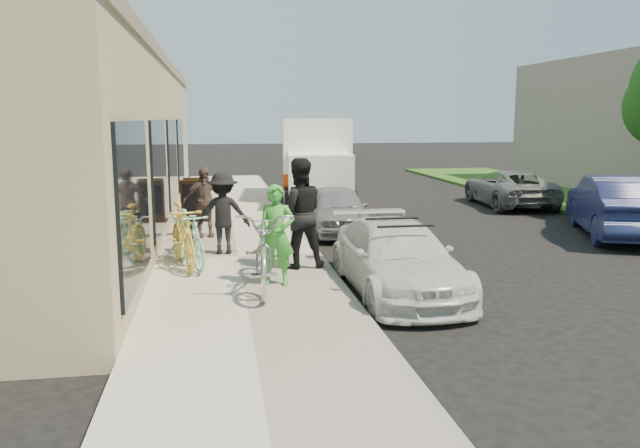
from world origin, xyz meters
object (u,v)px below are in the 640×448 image
cruiser_bike_c (183,236)px  man_standing (298,213)px  moving_truck (316,166)px  bystander_b (204,202)px  sedan_silver (337,210)px  sedan_white (397,258)px  bike_rack (188,229)px  woman_rider (276,235)px  sandwich_board (195,200)px  cruiser_bike_a (189,239)px  cruiser_bike_b (184,233)px  bystander_a (223,213)px  far_car_gray (509,188)px  tandem_bike (265,248)px  far_car_blue (618,206)px

cruiser_bike_c → man_standing: bearing=-23.3°
man_standing → cruiser_bike_c: bearing=-13.0°
moving_truck → bystander_b: (-3.48, -6.16, -0.29)m
sedan_silver → moving_truck: bearing=89.9°
sedan_white → cruiser_bike_c: 3.79m
bike_rack → woman_rider: bearing=-60.1°
moving_truck → man_standing: 9.50m
moving_truck → bystander_b: moving_truck is taller
sandwich_board → woman_rider: 6.55m
woman_rider → cruiser_bike_a: 1.97m
cruiser_bike_b → bystander_a: (0.76, -0.09, 0.38)m
bike_rack → cruiser_bike_a: (0.07, -1.18, 0.02)m
man_standing → cruiser_bike_a: (-1.89, 0.28, -0.46)m
sandwich_board → sedan_silver: bearing=-16.6°
bike_rack → cruiser_bike_b: bearing=-166.0°
sandwich_board → far_car_gray: sandwich_board is taller
woman_rider → cruiser_bike_a: woman_rider is taller
cruiser_bike_a → man_standing: bearing=-27.1°
tandem_bike → woman_rider: bearing=46.8°
cruiser_bike_c → bystander_b: 2.85m
cruiser_bike_c → tandem_bike: bearing=-64.2°
moving_truck → bystander_b: bearing=-113.5°
sandwich_board → sedan_white: size_ratio=0.28×
far_car_blue → cruiser_bike_a: bearing=33.7°
tandem_bike → cruiser_bike_a: (-1.20, 1.54, -0.12)m
sedan_white → cruiser_bike_a: same height
sedan_white → bystander_b: 5.46m
man_standing → bystander_a: 1.87m
moving_truck → cruiser_bike_a: moving_truck is taller
sedan_silver → woman_rider: 5.38m
sedan_white → cruiser_bike_b: bearing=140.3°
far_car_gray → bike_rack: bearing=37.5°
cruiser_bike_c → sedan_silver: bearing=32.4°
cruiser_bike_a → bystander_b: 2.91m
woman_rider → bystander_a: (-0.79, 2.44, -0.00)m
woman_rider → cruiser_bike_b: 2.99m
bike_rack → tandem_bike: size_ratio=0.34×
far_car_blue → far_car_gray: 5.22m
bike_rack → cruiser_bike_a: bearing=-86.5°
far_car_blue → man_standing: man_standing is taller
bike_rack → bystander_a: bearing=-8.8°
sedan_white → bystander_b: bearing=123.6°
moving_truck → far_car_blue: (6.00, -6.95, -0.48)m
far_car_gray → tandem_bike: 12.18m
cruiser_bike_a → bystander_a: 1.27m
cruiser_bike_b → moving_truck: bearing=65.6°
far_car_gray → cruiser_bike_b: far_car_gray is taller
sandwich_board → sedan_silver: (3.39, -1.38, -0.13)m
bystander_a → sedan_silver: bearing=-134.8°
man_standing → far_car_blue: bearing=-166.2°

